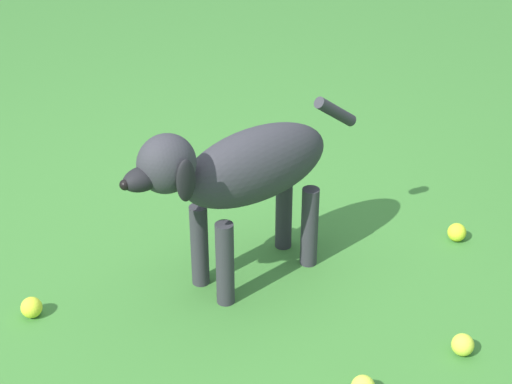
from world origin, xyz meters
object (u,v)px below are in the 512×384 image
object	(u,v)px
dog	(243,172)
tennis_ball_0	(463,345)
tennis_ball_1	(457,232)
tennis_ball_3	(32,307)

from	to	relation	value
dog	tennis_ball_0	bearing A→B (deg)	111.52
tennis_ball_1	tennis_ball_3	xyz separation A→B (m)	(-0.65, -1.32, 0.00)
dog	tennis_ball_0	size ratio (longest dim) A/B	13.45
dog	tennis_ball_1	xyz separation A→B (m)	(0.35, 0.71, -0.36)
dog	tennis_ball_1	world-z (taller)	dog
tennis_ball_0	tennis_ball_3	xyz separation A→B (m)	(-1.01, -0.82, 0.00)
tennis_ball_0	tennis_ball_1	bearing A→B (deg)	125.87
tennis_ball_0	tennis_ball_3	size ratio (longest dim) A/B	1.00
tennis_ball_1	tennis_ball_3	world-z (taller)	same
tennis_ball_1	tennis_ball_3	distance (m)	1.47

